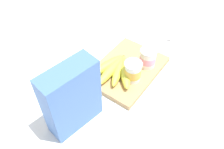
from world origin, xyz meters
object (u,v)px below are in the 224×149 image
Objects in this scene: cutting_board at (127,69)px; banana_bunch at (116,69)px; yogurt_cup_front at (148,58)px; yogurt_cup_back at (133,71)px; spoon at (165,40)px; cereal_box at (72,98)px.

banana_bunch reaches higher than cutting_board.
yogurt_cup_back reaches higher than yogurt_cup_front.
spoon is (-0.21, -0.02, -0.06)m from yogurt_cup_front.
cereal_box reaches higher than spoon.
cereal_box is 0.59m from spoon.
spoon is (-0.27, 0.04, -0.01)m from cutting_board.
cutting_board is 3.80× the size of yogurt_cup_back.
cereal_box is 2.03× the size of spoon.
yogurt_cup_back is at bearing 2.29° from spoon.
spoon is at bearing -174.57° from yogurt_cup_front.
yogurt_cup_front is 0.10m from yogurt_cup_back.
yogurt_cup_back reaches higher than cutting_board.
cereal_box reaches higher than cutting_board.
cutting_board is 4.04× the size of yogurt_cup_front.
cutting_board is 0.28m from spoon.
cutting_board is 1.28× the size of cereal_box.
banana_bunch is at bearing -36.17° from yogurt_cup_front.
banana_bunch is at bearing -167.98° from cereal_box.
cereal_box reaches higher than banana_bunch.
cutting_board is 0.32m from cereal_box.
yogurt_cup_back reaches higher than spoon.
cereal_box is at bearing -5.06° from spoon.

